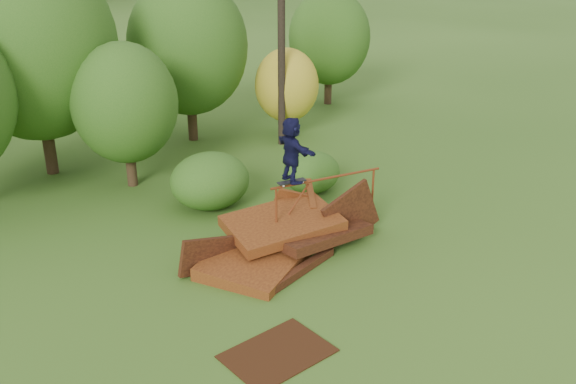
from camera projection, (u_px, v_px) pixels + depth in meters
ground at (363, 268)px, 15.99m from camera, size 240.00×240.00×0.00m
scrap_pile at (282, 238)px, 16.60m from camera, size 5.80×3.41×1.92m
grind_rail at (326, 194)px, 16.91m from camera, size 3.18×0.74×1.80m
skateboard at (292, 182)px, 16.28m from camera, size 0.78×0.36×0.08m
skater at (292, 150)px, 15.95m from camera, size 0.71×1.61×1.68m
flat_plate at (278, 353)px, 12.81m from camera, size 2.08×1.51×0.03m
tree_1 at (34, 46)px, 20.28m from camera, size 5.28×5.28×7.35m
tree_2 at (125, 103)px, 19.88m from camera, size 3.30×3.30×4.65m
tree_3 at (188, 46)px, 23.86m from camera, size 4.49×4.49×6.23m
tree_4 at (287, 85)px, 25.07m from camera, size 2.51×2.51×3.47m
tree_5 at (329, 38)px, 29.00m from camera, size 3.70×3.70×5.20m
shrub_left at (210, 181)px, 19.08m from camera, size 2.42×2.23×1.67m
shrub_right at (311, 172)px, 20.21m from camera, size 1.86×1.70×1.31m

